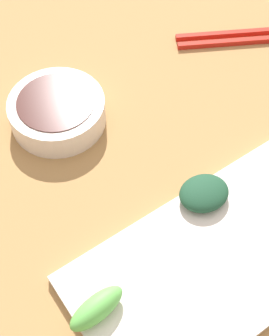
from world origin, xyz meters
TOP-DOWN VIEW (x-y plane):
  - tabletop at (0.00, 0.00)m, footprint 2.10×2.10m
  - sauce_bowl at (-0.18, -0.03)m, footprint 0.12×0.12m
  - serving_plate at (0.09, 0.03)m, footprint 0.17×0.34m
  - broccoli_leafy_3 at (0.02, 0.05)m, footprint 0.06×0.06m
  - broccoli_stalk_4 at (0.06, -0.12)m, footprint 0.03×0.06m
  - chopsticks at (-0.15, 0.29)m, footprint 0.13×0.21m

SIDE VIEW (x-z plane):
  - tabletop at x=0.00m, z-range 0.00..0.02m
  - chopsticks at x=-0.15m, z-range 0.02..0.03m
  - serving_plate at x=0.09m, z-range 0.02..0.03m
  - sauce_bowl at x=-0.18m, z-range 0.02..0.06m
  - broccoli_leafy_3 at x=0.02m, z-range 0.03..0.05m
  - broccoli_stalk_4 at x=0.06m, z-range 0.03..0.06m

